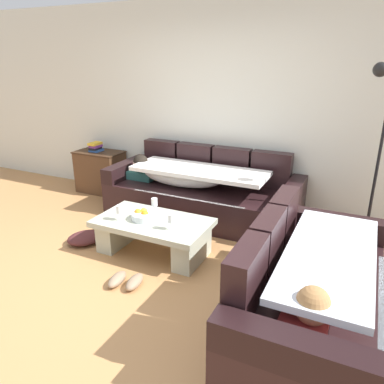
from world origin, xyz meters
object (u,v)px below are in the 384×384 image
Objects in this scene: couch_along_wall at (199,193)px; floor_lamp at (375,148)px; pair_of_shoes at (126,281)px; wine_glass_near_right at (171,219)px; side_cabinet at (101,172)px; couch_near_window at (311,292)px; coffee_table at (153,232)px; crumpled_garment at (85,238)px; wine_glass_far_back at (154,203)px; book_stack_on_cabinet at (96,147)px; fruit_bowl at (144,215)px; wine_glass_near_left at (119,210)px.

couch_along_wall is 1.27× the size of floor_lamp.
pair_of_shoes is (-1.90, -1.76, -1.07)m from floor_lamp.
wine_glass_near_right is 2.50m from side_cabinet.
coffee_table is (-1.70, 0.52, -0.10)m from couch_near_window.
crumpled_garment is at bearing -124.38° from couch_along_wall.
wine_glass_far_back is at bearing 68.40° from couch_near_window.
wine_glass_near_right is 1.00× the size of wine_glass_far_back.
couch_near_window reaches higher than book_stack_on_cabinet.
side_cabinet reaches higher than pair_of_shoes.
fruit_bowl is at bearing -37.89° from book_stack_on_cabinet.
coffee_table is at bearing 25.83° from wine_glass_near_left.
wine_glass_near_right is 0.48m from wine_glass_far_back.
wine_glass_near_right is at bearing 69.31° from pair_of_shoes.
couch_along_wall is at bearing 74.68° from wine_glass_near_left.
book_stack_on_cabinet is (-1.49, 1.46, 0.21)m from wine_glass_near_left.
wine_glass_far_back is 2.06m from book_stack_on_cabinet.
couch_near_window is 11.78× the size of wine_glass_near_left.
coffee_table is (-0.03, -1.10, -0.09)m from couch_along_wall.
wine_glass_near_left is 0.42× the size of crumpled_garment.
side_cabinet reaches higher than coffee_table.
wine_glass_far_back is at bearing -155.81° from floor_lamp.
floor_lamp is at bearing 29.36° from coffee_table.
couch_along_wall is 14.92× the size of wine_glass_near_right.
floor_lamp is at bearing -3.14° from side_cabinet.
wine_glass_far_back is at bearing 56.69° from wine_glass_near_left.
couch_near_window is 2.05m from wine_glass_near_left.
fruit_bowl is at bearing -92.73° from wine_glass_far_back.
coffee_table is 0.67m from pair_of_shoes.
wine_glass_near_left is at bearing -151.10° from floor_lamp.
pair_of_shoes is at bearing -137.26° from floor_lamp.
coffee_table reaches higher than pair_of_shoes.
couch_along_wall is at bearing 45.77° from couch_near_window.
couch_near_window reaches higher than wine_glass_near_left.
wine_glass_near_right is at bearing -15.34° from fruit_bowl.
wine_glass_near_right is 0.81× the size of book_stack_on_cabinet.
couch_near_window is 11.78× the size of wine_glass_far_back.
couch_near_window is at bearing -16.05° from wine_glass_near_right.
floor_lamp is at bearing 0.57° from couch_along_wall.
couch_along_wall reaches higher than wine_glass_far_back.
couch_near_window reaches higher than crumpled_garment.
book_stack_on_cabinet is (-1.70, 1.33, 0.29)m from fruit_bowl.
wine_glass_near_left is at bearing -105.32° from couch_along_wall.
fruit_bowl is at bearing 106.09° from pair_of_shoes.
fruit_bowl is 0.87× the size of pair_of_shoes.
couch_along_wall is 1.80m from side_cabinet.
couch_near_window is 1.84m from floor_lamp.
side_cabinet is 2.70m from pair_of_shoes.
pair_of_shoes is (0.05, -1.74, -0.28)m from couch_along_wall.
fruit_bowl is at bearing -151.58° from floor_lamp.
wine_glass_near_right and wine_glass_far_back have the same top height.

